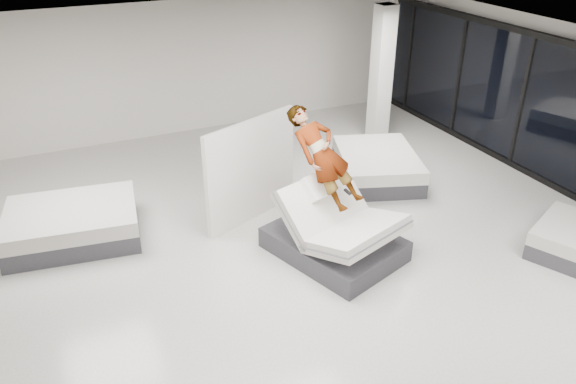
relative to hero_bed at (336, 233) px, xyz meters
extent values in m
plane|color=beige|center=(-0.67, -0.55, -0.41)|extent=(14.00, 14.00, 0.00)
plane|color=#252527|center=(-0.67, -0.55, 2.79)|extent=(14.00, 14.00, 0.00)
cube|color=silver|center=(-0.67, 6.45, 1.19)|extent=(12.00, 0.04, 3.20)
cube|color=#35353A|center=(-0.01, 0.03, -0.23)|extent=(2.11, 2.44, 0.36)
cube|color=white|center=(-0.10, 0.29, 0.40)|extent=(1.74, 1.32, 0.90)
cube|color=slate|center=(-0.10, 0.29, 0.40)|extent=(1.72, 1.21, 0.78)
cube|color=white|center=(0.14, -0.41, 0.19)|extent=(1.79, 1.49, 0.49)
cube|color=slate|center=(0.14, -0.41, 0.19)|extent=(1.80, 1.46, 0.31)
cube|color=white|center=(-0.12, 0.37, 0.75)|extent=(0.66, 0.55, 0.40)
imported|color=slate|center=(-0.11, 0.32, 0.93)|extent=(1.18, 1.86, 1.36)
cube|color=black|center=(0.21, 0.05, 0.69)|extent=(0.09, 0.15, 0.08)
cube|color=silver|center=(-0.79, 1.72, 0.54)|extent=(1.97, 0.89, 1.91)
cube|color=#35353A|center=(2.18, 2.15, -0.26)|extent=(2.15, 2.47, 0.31)
cube|color=white|center=(2.18, 2.15, 0.03)|extent=(2.15, 2.47, 0.26)
cube|color=#35353A|center=(-3.89, 2.31, -0.25)|extent=(2.36, 1.90, 0.32)
cube|color=white|center=(-3.89, 2.31, 0.05)|extent=(2.36, 1.90, 0.27)
cube|color=silver|center=(3.33, 3.95, 1.19)|extent=(0.40, 0.40, 3.20)
cube|color=black|center=(5.23, 1.45, 1.04)|extent=(0.09, 0.08, 2.80)
cube|color=black|center=(5.23, 3.45, 1.04)|extent=(0.09, 0.08, 2.80)
cube|color=black|center=(5.23, 5.45, 1.04)|extent=(0.09, 0.08, 2.80)
camera|label=1|loc=(-3.96, -6.76, 4.91)|focal=35.00mm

